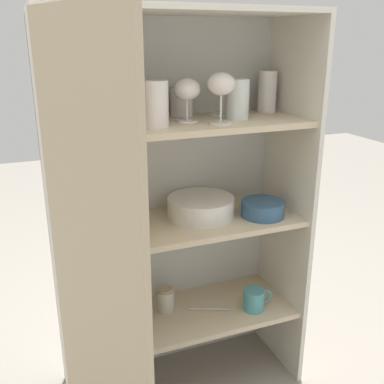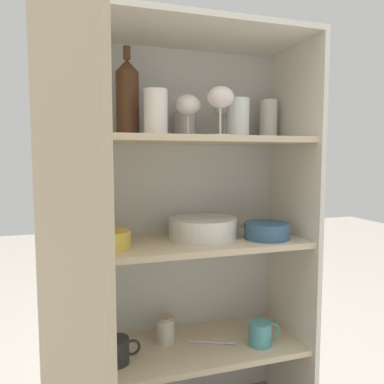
% 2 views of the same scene
% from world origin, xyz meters
% --- Properties ---
extents(cupboard_back_panel, '(0.88, 0.02, 1.37)m').
position_xyz_m(cupboard_back_panel, '(0.00, 0.33, 0.69)').
color(cupboard_back_panel, silver).
rests_on(cupboard_back_panel, ground_plane).
extents(cupboard_side_left, '(0.02, 0.36, 1.37)m').
position_xyz_m(cupboard_side_left, '(-0.43, 0.16, 0.69)').
color(cupboard_side_left, silver).
rests_on(cupboard_side_left, ground_plane).
extents(cupboard_side_right, '(0.02, 0.36, 1.37)m').
position_xyz_m(cupboard_side_right, '(0.43, 0.16, 0.69)').
color(cupboard_side_right, silver).
rests_on(cupboard_side_right, ground_plane).
extents(cupboard_top_panel, '(0.88, 0.36, 0.02)m').
position_xyz_m(cupboard_top_panel, '(0.00, 0.16, 1.38)').
color(cupboard_top_panel, silver).
rests_on(cupboard_top_panel, cupboard_side_left).
extents(shelf_board_lower, '(0.85, 0.33, 0.02)m').
position_xyz_m(shelf_board_lower, '(0.00, 0.16, 0.30)').
color(shelf_board_lower, beige).
extents(shelf_board_middle, '(0.85, 0.33, 0.02)m').
position_xyz_m(shelf_board_middle, '(0.00, 0.16, 0.68)').
color(shelf_board_middle, beige).
extents(shelf_board_upper, '(0.85, 0.33, 0.02)m').
position_xyz_m(shelf_board_upper, '(0.00, 0.16, 1.03)').
color(shelf_board_upper, beige).
extents(cupboard_door, '(0.17, 0.42, 1.37)m').
position_xyz_m(cupboard_door, '(-0.37, -0.23, 0.69)').
color(cupboard_door, tan).
rests_on(cupboard_door, ground_plane).
extents(tumbler_glass_0, '(0.06, 0.06, 0.09)m').
position_xyz_m(tumbler_glass_0, '(-0.08, 0.18, 1.09)').
color(tumbler_glass_0, white).
rests_on(tumbler_glass_0, shelf_board_upper).
extents(tumbler_glass_1, '(0.08, 0.08, 0.10)m').
position_xyz_m(tumbler_glass_1, '(0.04, 0.27, 1.09)').
color(tumbler_glass_1, silver).
rests_on(tumbler_glass_1, shelf_board_upper).
extents(tumbler_glass_2, '(0.07, 0.07, 0.15)m').
position_xyz_m(tumbler_glass_2, '(0.37, 0.24, 1.12)').
color(tumbler_glass_2, silver).
rests_on(tumbler_glass_2, shelf_board_upper).
extents(tumbler_glass_3, '(0.08, 0.08, 0.13)m').
position_xyz_m(tumbler_glass_3, '(0.20, 0.15, 1.11)').
color(tumbler_glass_3, white).
rests_on(tumbler_glass_3, shelf_board_upper).
extents(tumbler_glass_4, '(0.08, 0.08, 0.14)m').
position_xyz_m(tumbler_glass_4, '(-0.10, 0.11, 1.11)').
color(tumbler_glass_4, silver).
rests_on(tumbler_glass_4, shelf_board_upper).
extents(wine_glass_0, '(0.08, 0.08, 0.14)m').
position_xyz_m(wine_glass_0, '(0.19, 0.24, 1.14)').
color(wine_glass_0, white).
rests_on(wine_glass_0, shelf_board_upper).
extents(wine_glass_1, '(0.09, 0.09, 0.14)m').
position_xyz_m(wine_glass_1, '(0.02, 0.16, 1.14)').
color(wine_glass_1, silver).
rests_on(wine_glass_1, shelf_board_upper).
extents(wine_glass_2, '(0.09, 0.09, 0.16)m').
position_xyz_m(wine_glass_2, '(0.11, 0.09, 1.16)').
color(wine_glass_2, silver).
rests_on(wine_glass_2, shelf_board_upper).
extents(wine_bottle, '(0.08, 0.08, 0.29)m').
position_xyz_m(wine_bottle, '(-0.17, 0.21, 1.17)').
color(wine_bottle, '#4C2D19').
rests_on(wine_bottle, shelf_board_upper).
extents(plate_stack_white, '(0.24, 0.24, 0.07)m').
position_xyz_m(plate_stack_white, '(0.09, 0.19, 0.72)').
color(plate_stack_white, silver).
rests_on(plate_stack_white, shelf_board_middle).
extents(mixing_bowl_large, '(0.16, 0.16, 0.06)m').
position_xyz_m(mixing_bowl_large, '(-0.26, 0.13, 0.72)').
color(mixing_bowl_large, gold).
rests_on(mixing_bowl_large, shelf_board_middle).
extents(serving_bowl_small, '(0.16, 0.16, 0.06)m').
position_xyz_m(serving_bowl_small, '(0.30, 0.11, 0.72)').
color(serving_bowl_small, '#33567A').
rests_on(serving_bowl_small, shelf_board_middle).
extents(coffee_mug_primary, '(0.12, 0.08, 0.08)m').
position_xyz_m(coffee_mug_primary, '(0.27, 0.09, 0.35)').
color(coffee_mug_primary, teal).
rests_on(coffee_mug_primary, shelf_board_lower).
extents(coffee_mug_extra_1, '(0.12, 0.08, 0.08)m').
position_xyz_m(coffee_mug_extra_1, '(-0.23, 0.12, 0.35)').
color(coffee_mug_extra_1, black).
rests_on(coffee_mug_extra_1, shelf_board_lower).
extents(storage_jar, '(0.07, 0.07, 0.09)m').
position_xyz_m(storage_jar, '(-0.05, 0.21, 0.35)').
color(storage_jar, beige).
rests_on(storage_jar, shelf_board_lower).
extents(serving_spoon, '(0.16, 0.08, 0.01)m').
position_xyz_m(serving_spoon, '(0.12, 0.15, 0.31)').
color(serving_spoon, silver).
rests_on(serving_spoon, shelf_board_lower).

